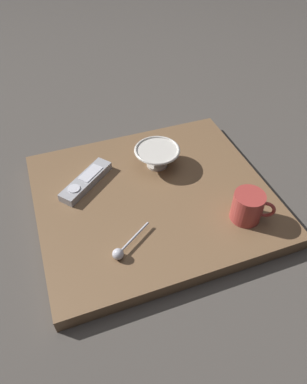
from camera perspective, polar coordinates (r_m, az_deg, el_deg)
ground_plane at (r=1.03m, az=-0.10°, el=-1.84°), size 6.00×6.00×0.00m
table at (r=1.01m, az=-0.10°, el=-1.03°), size 0.58×0.65×0.04m
cereal_bowl at (r=1.07m, az=0.59°, el=5.89°), size 0.14×0.14×0.06m
coffee_mug at (r=0.94m, az=15.14°, el=-2.32°), size 0.08×0.10×0.08m
teaspoon at (r=0.86m, az=-5.37°, el=-9.59°), size 0.08×0.11×0.03m
tv_remote_near at (r=1.03m, az=-10.91°, el=1.78°), size 0.16×0.18×0.03m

